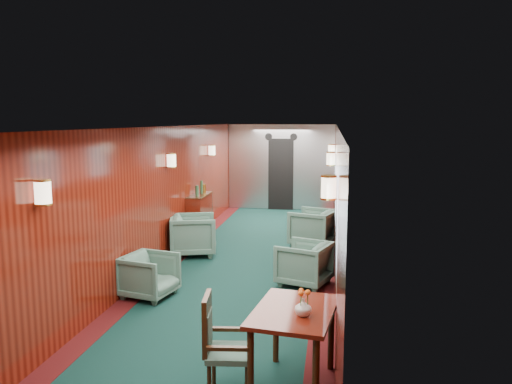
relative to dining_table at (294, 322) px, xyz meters
The scene contains 12 objects.
room 3.88m from the dining_table, 107.24° to the left, with size 12.00×12.10×2.40m.
bulkhead 9.58m from the dining_table, 96.68° to the left, with size 2.98×0.17×2.39m.
windows_right 3.93m from the dining_table, 84.40° to the left, with size 0.02×8.60×0.80m.
wall_sconces 4.45m from the dining_table, 105.00° to the left, with size 2.97×7.97×0.25m.
dining_table is the anchor object (origin of this frame).
side_chair 0.71m from the dining_table, 160.17° to the right, with size 0.47×0.49×0.95m.
credenza 6.21m from the dining_table, 113.28° to the left, with size 0.33×1.07×1.23m.
flower_vase 0.26m from the dining_table, 57.19° to the right, with size 0.15×0.15×0.16m, color silver.
armchair_left_near 3.10m from the dining_table, 136.34° to the left, with size 0.67×0.69×0.63m, color #1E463D.
armchair_left_far 4.95m from the dining_table, 116.82° to the left, with size 0.81×0.84×0.76m, color #1E463D.
armchair_right_near 3.01m from the dining_table, 91.52° to the left, with size 0.72×0.74×0.67m, color #1E463D.
armchair_right_far 5.39m from the dining_table, 90.43° to the left, with size 0.80×0.83×0.75m, color #1E463D.
Camera 1 is at (1.44, -8.01, 2.51)m, focal length 35.00 mm.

